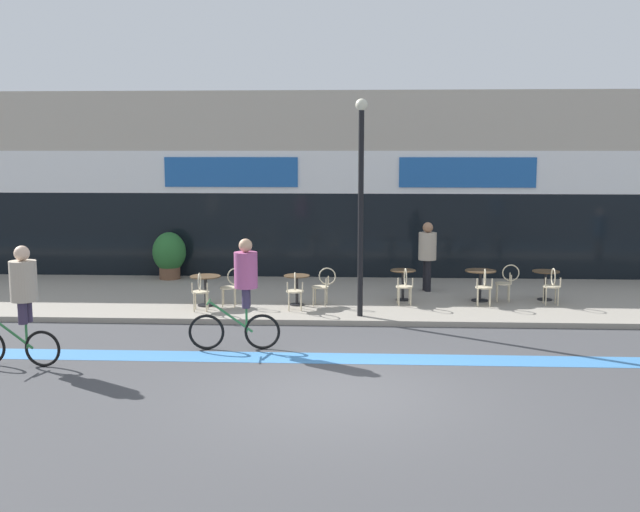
{
  "coord_description": "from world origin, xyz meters",
  "views": [
    {
      "loc": [
        0.27,
        -11.19,
        3.77
      ],
      "look_at": [
        -0.56,
        5.25,
        1.41
      ],
      "focal_mm": 42.0,
      "sensor_mm": 36.0,
      "label": 1
    }
  ],
  "objects_px": {
    "bistro_table_0": "(205,284)",
    "bistro_table_1": "(297,284)",
    "cafe_chair_1_side": "(323,284)",
    "cafe_chair_3_near": "(484,284)",
    "bistro_table_4": "(546,279)",
    "pedestrian_near_end": "(427,250)",
    "cyclist_2": "(243,286)",
    "bistro_table_2": "(403,279)",
    "cafe_chair_1_near": "(295,288)",
    "planter_pot": "(169,254)",
    "cafe_chair_4_near": "(552,284)",
    "lamp_post": "(361,191)",
    "cafe_chair_2_near": "(405,284)",
    "cafe_chair_0_side": "(232,284)",
    "bistro_table_3": "(480,279)",
    "cafe_chair_3_side": "(507,280)",
    "cyclist_0": "(22,295)",
    "cafe_chair_0_near": "(200,289)"
  },
  "relations": [
    {
      "from": "bistro_table_1",
      "to": "bistro_table_2",
      "type": "height_order",
      "value": "bistro_table_2"
    },
    {
      "from": "cafe_chair_1_near",
      "to": "cyclist_2",
      "type": "bearing_deg",
      "value": 160.06
    },
    {
      "from": "bistro_table_1",
      "to": "planter_pot",
      "type": "height_order",
      "value": "planter_pot"
    },
    {
      "from": "bistro_table_0",
      "to": "cyclist_2",
      "type": "relative_size",
      "value": 0.34
    },
    {
      "from": "cyclist_2",
      "to": "cafe_chair_0_near",
      "type": "bearing_deg",
      "value": -67.14
    },
    {
      "from": "cafe_chair_3_side",
      "to": "bistro_table_2",
      "type": "bearing_deg",
      "value": 5.89
    },
    {
      "from": "bistro_table_4",
      "to": "cafe_chair_0_side",
      "type": "bearing_deg",
      "value": -171.85
    },
    {
      "from": "cafe_chair_0_side",
      "to": "cafe_chair_1_near",
      "type": "xyz_separation_m",
      "value": [
        1.51,
        -0.45,
        0.0
      ]
    },
    {
      "from": "cafe_chair_4_near",
      "to": "bistro_table_2",
      "type": "bearing_deg",
      "value": 85.04
    },
    {
      "from": "cafe_chair_0_side",
      "to": "cafe_chair_1_side",
      "type": "height_order",
      "value": "same"
    },
    {
      "from": "cafe_chair_0_side",
      "to": "bistro_table_4",
      "type": "bearing_deg",
      "value": -176.62
    },
    {
      "from": "cafe_chair_2_near",
      "to": "bistro_table_3",
      "type": "bearing_deg",
      "value": -75.21
    },
    {
      "from": "cafe_chair_2_near",
      "to": "pedestrian_near_end",
      "type": "relative_size",
      "value": 0.5
    },
    {
      "from": "bistro_table_1",
      "to": "cafe_chair_3_side",
      "type": "height_order",
      "value": "cafe_chair_3_side"
    },
    {
      "from": "bistro_table_2",
      "to": "cafe_chair_2_near",
      "type": "distance_m",
      "value": 0.63
    },
    {
      "from": "bistro_table_2",
      "to": "cafe_chair_2_near",
      "type": "relative_size",
      "value": 0.83
    },
    {
      "from": "pedestrian_near_end",
      "to": "planter_pot",
      "type": "bearing_deg",
      "value": -24.74
    },
    {
      "from": "bistro_table_4",
      "to": "cafe_chair_3_near",
      "type": "distance_m",
      "value": 1.81
    },
    {
      "from": "bistro_table_2",
      "to": "cyclist_2",
      "type": "height_order",
      "value": "cyclist_2"
    },
    {
      "from": "cafe_chair_3_near",
      "to": "pedestrian_near_end",
      "type": "relative_size",
      "value": 0.5
    },
    {
      "from": "bistro_table_0",
      "to": "bistro_table_1",
      "type": "distance_m",
      "value": 2.14
    },
    {
      "from": "cafe_chair_3_near",
      "to": "cafe_chair_1_side",
      "type": "bearing_deg",
      "value": 96.99
    },
    {
      "from": "bistro_table_4",
      "to": "pedestrian_near_end",
      "type": "xyz_separation_m",
      "value": [
        -2.77,
        1.06,
        0.55
      ]
    },
    {
      "from": "cafe_chair_1_side",
      "to": "cafe_chair_3_near",
      "type": "bearing_deg",
      "value": -172.37
    },
    {
      "from": "cafe_chair_0_side",
      "to": "cafe_chair_2_near",
      "type": "relative_size",
      "value": 1.0
    },
    {
      "from": "bistro_table_2",
      "to": "cafe_chair_2_near",
      "type": "height_order",
      "value": "cafe_chair_2_near"
    },
    {
      "from": "cafe_chair_0_near",
      "to": "pedestrian_near_end",
      "type": "relative_size",
      "value": 0.5
    },
    {
      "from": "cyclist_2",
      "to": "pedestrian_near_end",
      "type": "xyz_separation_m",
      "value": [
        3.95,
        5.51,
        -0.05
      ]
    },
    {
      "from": "lamp_post",
      "to": "cafe_chair_2_near",
      "type": "bearing_deg",
      "value": 47.77
    },
    {
      "from": "planter_pot",
      "to": "cafe_chair_3_near",
      "type": "bearing_deg",
      "value": -21.93
    },
    {
      "from": "bistro_table_2",
      "to": "cafe_chair_1_side",
      "type": "bearing_deg",
      "value": -159.68
    },
    {
      "from": "lamp_post",
      "to": "cafe_chair_0_side",
      "type": "bearing_deg",
      "value": 163.08
    },
    {
      "from": "cafe_chair_0_side",
      "to": "cafe_chair_2_near",
      "type": "height_order",
      "value": "same"
    },
    {
      "from": "bistro_table_3",
      "to": "cafe_chair_0_side",
      "type": "distance_m",
      "value": 5.96
    },
    {
      "from": "cafe_chair_0_side",
      "to": "cafe_chair_1_side",
      "type": "distance_m",
      "value": 2.14
    },
    {
      "from": "cafe_chair_1_near",
      "to": "cyclist_2",
      "type": "xyz_separation_m",
      "value": [
        -0.73,
        -2.92,
        0.59
      ]
    },
    {
      "from": "bistro_table_0",
      "to": "cafe_chair_4_near",
      "type": "xyz_separation_m",
      "value": [
        8.13,
        0.46,
        0.01
      ]
    },
    {
      "from": "cafe_chair_3_side",
      "to": "cafe_chair_1_side",
      "type": "bearing_deg",
      "value": 15.03
    },
    {
      "from": "bistro_table_1",
      "to": "cafe_chair_3_near",
      "type": "xyz_separation_m",
      "value": [
        4.38,
        0.08,
        0.02
      ]
    },
    {
      "from": "cafe_chair_1_near",
      "to": "lamp_post",
      "type": "relative_size",
      "value": 0.19
    },
    {
      "from": "bistro_table_0",
      "to": "bistro_table_4",
      "type": "relative_size",
      "value": 1.0
    },
    {
      "from": "bistro_table_3",
      "to": "cafe_chair_0_near",
      "type": "height_order",
      "value": "cafe_chair_0_near"
    },
    {
      "from": "cafe_chair_1_side",
      "to": "cyclist_2",
      "type": "bearing_deg",
      "value": 75.49
    },
    {
      "from": "cafe_chair_3_near",
      "to": "cyclist_2",
      "type": "bearing_deg",
      "value": 131.07
    },
    {
      "from": "cafe_chair_1_near",
      "to": "cafe_chair_2_near",
      "type": "xyz_separation_m",
      "value": [
        2.53,
        0.7,
        0.0
      ]
    },
    {
      "from": "bistro_table_0",
      "to": "cyclist_0",
      "type": "bearing_deg",
      "value": -115.71
    },
    {
      "from": "bistro_table_2",
      "to": "cafe_chair_2_near",
      "type": "bearing_deg",
      "value": -89.52
    },
    {
      "from": "bistro_table_2",
      "to": "cafe_chair_1_near",
      "type": "height_order",
      "value": "cafe_chair_1_near"
    },
    {
      "from": "bistro_table_3",
      "to": "cafe_chair_4_near",
      "type": "xyz_separation_m",
      "value": [
        1.6,
        -0.43,
        -0.02
      ]
    },
    {
      "from": "bistro_table_2",
      "to": "cyclist_2",
      "type": "distance_m",
      "value": 5.38
    }
  ]
}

